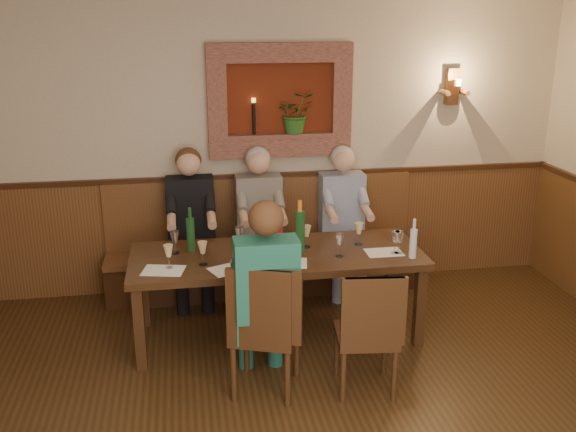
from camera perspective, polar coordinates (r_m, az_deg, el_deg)
name	(u,v)px	position (r m, az deg, el deg)	size (l,w,h in m)	color
room_shell	(331,172)	(3.21, 3.87, 3.93)	(6.04, 6.04, 2.82)	#C1AD92
wainscoting	(327,397)	(3.74, 3.45, -15.79)	(6.02, 6.02, 1.15)	#543518
wall_niche	(284,105)	(6.12, -0.33, 9.81)	(1.36, 0.30, 1.06)	#61200D
wall_sconce	(453,87)	(6.56, 14.43, 11.00)	(0.25, 0.20, 0.35)	#543518
dining_table	(277,261)	(5.32, -0.98, -4.07)	(2.40, 0.90, 0.75)	#311C0E
bench	(263,259)	(6.32, -2.24, -3.85)	(3.00, 0.45, 1.11)	#381E0F
chair_near_left	(265,354)	(4.73, -2.03, -12.12)	(0.58, 0.58, 1.02)	#311C0E
chair_near_right	(365,355)	(4.78, 6.90, -12.18)	(0.47, 0.47, 0.96)	#311C0E
person_bench_left	(192,240)	(6.08, -8.51, -2.11)	(0.44, 0.54, 1.46)	black
person_bench_mid	(260,237)	(6.12, -2.49, -1.84)	(0.43, 0.53, 1.45)	#514D4A
person_bench_right	(343,233)	(6.27, 4.92, -1.49)	(0.42, 0.52, 1.43)	navy
person_chair_front	(265,312)	(4.62, -2.04, -8.52)	(0.44, 0.54, 1.47)	#175051
spittoon_bucket	(269,239)	(5.24, -1.72, -2.07)	(0.22, 0.22, 0.25)	red
wine_bottle_green_a	(300,231)	(5.23, 1.05, -1.36)	(0.08, 0.08, 0.45)	#19471E
wine_bottle_green_b	(191,234)	(5.35, -8.65, -1.55)	(0.08, 0.08, 0.37)	#19471E
water_bottle	(413,243)	(5.25, 11.07, -2.33)	(0.06, 0.06, 0.33)	silver
tasting_sheet_a	(163,270)	(5.04, -11.02, -4.77)	(0.31, 0.22, 0.00)	white
tasting_sheet_b	(287,263)	(5.09, -0.08, -4.20)	(0.31, 0.22, 0.00)	white
tasting_sheet_c	(384,252)	(5.36, 8.52, -3.21)	(0.30, 0.21, 0.00)	white
tasting_sheet_d	(230,269)	(4.99, -5.15, -4.71)	(0.31, 0.22, 0.00)	white
wine_glass_0	(169,257)	(5.04, -10.56, -3.57)	(0.08, 0.08, 0.19)	#D2BC7D
wine_glass_1	(175,242)	(5.34, -10.01, -2.32)	(0.08, 0.08, 0.19)	white
wine_glass_2	(203,253)	(5.06, -7.58, -3.32)	(0.08, 0.08, 0.19)	#D2BC7D
wine_glass_3	(239,238)	(5.37, -4.34, -1.95)	(0.08, 0.08, 0.19)	white
wine_glass_4	(270,250)	(5.10, -1.64, -3.01)	(0.08, 0.08, 0.19)	#D2BC7D
wine_glass_5	(307,236)	(5.39, 1.67, -1.82)	(0.08, 0.08, 0.19)	#D2BC7D
wine_glass_6	(340,245)	(5.21, 4.63, -2.59)	(0.08, 0.08, 0.19)	white
wine_glass_7	(359,234)	(5.49, 6.31, -1.57)	(0.08, 0.08, 0.19)	#D2BC7D
wine_glass_8	(399,242)	(5.33, 9.86, -2.33)	(0.08, 0.08, 0.19)	white
wine_glass_9	(248,258)	(4.94, -3.54, -3.75)	(0.08, 0.08, 0.19)	#D2BC7D
wine_glass_10	(395,242)	(5.32, 9.48, -2.33)	(0.08, 0.08, 0.19)	white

